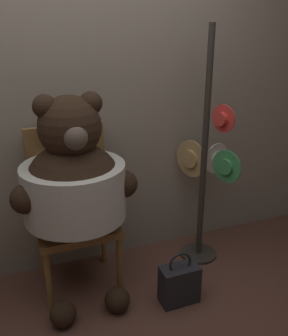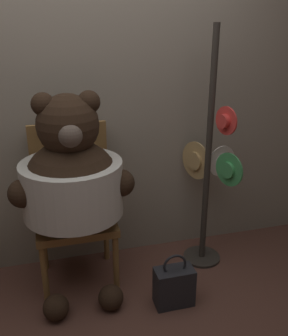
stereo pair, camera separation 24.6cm
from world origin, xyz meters
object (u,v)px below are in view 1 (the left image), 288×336
object	(u,v)px
chair	(73,204)
handbag_on_ground	(179,283)
hat_display_rack	(207,170)
teddy_bear	(74,185)

from	to	relation	value
chair	handbag_on_ground	xyz separation A→B (m)	(0.56, -0.50, -0.44)
handbag_on_ground	hat_display_rack	bearing A→B (deg)	45.64
chair	hat_display_rack	xyz separation A→B (m)	(0.96, -0.10, 0.15)
teddy_bear	handbag_on_ground	size ratio (longest dim) A/B	3.62
hat_display_rack	handbag_on_ground	size ratio (longest dim) A/B	4.61
teddy_bear	handbag_on_ground	bearing A→B (deg)	-30.48
teddy_bear	chair	bearing A→B (deg)	87.21
chair	teddy_bear	xyz separation A→B (m)	(-0.01, -0.17, 0.21)
teddy_bear	handbag_on_ground	world-z (taller)	teddy_bear
chair	teddy_bear	bearing A→B (deg)	-92.79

